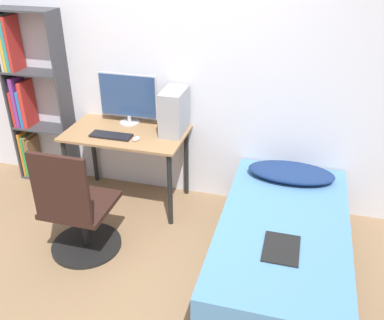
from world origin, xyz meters
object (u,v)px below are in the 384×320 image
object	(u,v)px
office_chair	(78,216)
monitor	(128,98)
keyboard	(111,136)
bookshelf	(29,100)
bed	(281,247)
pc_tower	(174,111)

from	to	relation	value
office_chair	monitor	bearing A→B (deg)	87.54
office_chair	keyboard	world-z (taller)	office_chair
bookshelf	keyboard	world-z (taller)	bookshelf
office_chair	keyboard	distance (m)	0.79
bookshelf	keyboard	distance (m)	1.07
keyboard	office_chair	bearing A→B (deg)	-90.38
bed	pc_tower	xyz separation A→B (m)	(-1.06, 0.72, 0.71)
bookshelf	monitor	size ratio (longest dim) A/B	3.08
monitor	bookshelf	bearing A→B (deg)	-179.30
pc_tower	bed	bearing A→B (deg)	-34.24
office_chair	pc_tower	size ratio (longest dim) A/B	2.46
pc_tower	bookshelf	bearing A→B (deg)	177.19
bookshelf	keyboard	xyz separation A→B (m)	(1.02, -0.31, -0.12)
bookshelf	keyboard	size ratio (longest dim) A/B	4.64
bookshelf	pc_tower	size ratio (longest dim) A/B	4.35
monitor	keyboard	distance (m)	0.41
office_chair	pc_tower	distance (m)	1.21
bed	keyboard	world-z (taller)	keyboard
keyboard	pc_tower	world-z (taller)	pc_tower
bed	monitor	bearing A→B (deg)	152.16
office_chair	bookshelf	bearing A→B (deg)	135.08
pc_tower	monitor	bearing A→B (deg)	169.45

